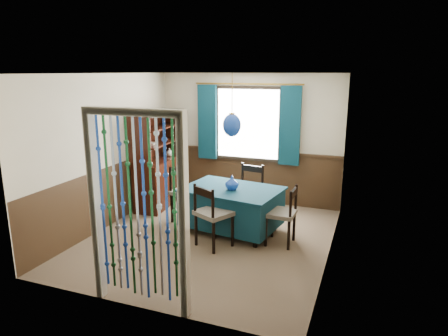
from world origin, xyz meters
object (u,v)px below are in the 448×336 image
at_px(bowl_shelf, 151,144).
at_px(vase_sideboard, 170,152).
at_px(pendant_lamp, 232,125).
at_px(sideboard, 159,173).
at_px(chair_near, 212,214).
at_px(dining_table, 232,206).
at_px(chair_left, 186,192).
at_px(chair_right, 283,214).
at_px(chair_far, 248,191).
at_px(vase_table, 232,183).

height_order(bowl_shelf, vase_sideboard, bowl_shelf).
bearing_deg(pendant_lamp, sideboard, 155.39).
bearing_deg(chair_near, vase_sideboard, 159.12).
relative_size(dining_table, sideboard, 0.92).
xyz_separation_m(chair_left, pendant_lamp, (0.90, -0.19, 1.22)).
xyz_separation_m(dining_table, sideboard, (-1.77, 0.81, 0.20)).
bearing_deg(bowl_shelf, chair_near, -33.95).
bearing_deg(sideboard, chair_left, -40.65).
height_order(chair_right, sideboard, sideboard).
bearing_deg(chair_right, pendant_lamp, 79.12).
bearing_deg(bowl_shelf, chair_right, -14.10).
height_order(chair_right, bowl_shelf, bowl_shelf).
xyz_separation_m(chair_left, chair_right, (1.77, -0.37, -0.04)).
bearing_deg(chair_left, bowl_shelf, -100.98).
bearing_deg(dining_table, chair_far, 92.47).
relative_size(chair_near, chair_far, 1.00).
height_order(chair_far, chair_left, chair_left).
xyz_separation_m(chair_right, bowl_shelf, (-2.58, 0.65, 0.78)).
distance_m(chair_far, chair_left, 1.08).
bearing_deg(chair_near, chair_right, 52.36).
height_order(dining_table, pendant_lamp, pendant_lamp).
xyz_separation_m(vase_table, vase_sideboard, (-1.73, 1.20, 0.16)).
bearing_deg(chair_right, dining_table, 79.12).
bearing_deg(chair_right, vase_table, 82.70).
bearing_deg(bowl_shelf, chair_far, 6.05).
bearing_deg(chair_far, chair_near, 93.78).
xyz_separation_m(chair_far, vase_sideboard, (-1.78, 0.49, 0.48)).
bearing_deg(chair_right, bowl_shelf, 77.17).
height_order(sideboard, bowl_shelf, sideboard).
distance_m(dining_table, bowl_shelf, 1.96).
distance_m(sideboard, vase_sideboard, 0.49).
bearing_deg(vase_table, vase_sideboard, 145.37).
height_order(pendant_lamp, vase_table, pendant_lamp).
bearing_deg(chair_right, vase_sideboard, 64.09).
height_order(chair_far, chair_right, chair_far).
bearing_deg(chair_near, chair_far, 110.35).
height_order(chair_left, chair_right, chair_left).
xyz_separation_m(bowl_shelf, vase_sideboard, (0.00, 0.68, -0.27)).
bearing_deg(pendant_lamp, chair_far, 83.74).
xyz_separation_m(pendant_lamp, vase_sideboard, (-1.71, 1.14, -0.75)).
bearing_deg(sideboard, dining_table, -29.53).
height_order(chair_near, vase_sideboard, vase_sideboard).
bearing_deg(sideboard, chair_right, -25.62).
distance_m(chair_far, bowl_shelf, 1.94).
height_order(dining_table, vase_table, vase_table).
relative_size(dining_table, bowl_shelf, 7.68).
distance_m(dining_table, pendant_lamp, 1.31).
xyz_separation_m(chair_right, pendant_lamp, (-0.87, 0.19, 1.26)).
xyz_separation_m(sideboard, bowl_shelf, (0.06, -0.35, 0.64)).
xyz_separation_m(dining_table, chair_right, (0.87, -0.19, 0.05)).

